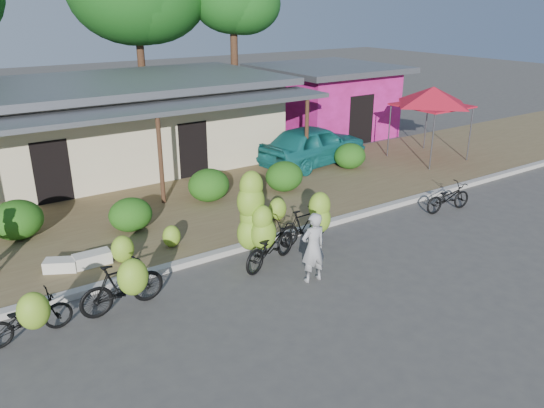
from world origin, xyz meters
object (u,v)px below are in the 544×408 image
Objects in this scene: bike_left at (124,284)px; sack_near at (92,259)px; bike_center at (261,229)px; bike_far_right at (448,198)px; teal_van at (314,145)px; red_canopy at (433,96)px; vendor at (313,247)px; sack_far at (61,265)px; bike_far_left at (29,317)px; bike_right at (309,221)px.

bike_left is 2.30m from sack_near.
bike_center is (3.55, 0.36, 0.25)m from bike_left.
teal_van is at bearing 12.07° from bike_far_right.
red_canopy reaches higher than sack_near.
vendor is 8.98m from teal_van.
teal_van is (-0.59, 5.93, 0.47)m from bike_far_right.
bike_far_right is at bearing 177.33° from teal_van.
bike_left is 10.14m from bike_far_right.
red_canopy is 4.67× the size of sack_far.
bike_center is at bearing 93.74° from bike_far_right.
bike_far_left is 2.91m from sack_near.
teal_van is at bearing -66.82° from bike_far_left.
bike_left is at bearing 75.24° from bike_center.
bike_far_right is 11.11m from sack_far.
bike_far_left is 2.63m from sack_far.
bike_left is at bearing -163.42° from red_canopy.
bike_far_right is 1.03× the size of vendor.
vendor is (4.02, -1.09, 0.20)m from bike_left.
bike_far_left is 6.93m from bike_right.
sack_near is (1.81, 2.27, -0.25)m from bike_far_left.
sack_near is (-0.02, 2.27, -0.37)m from bike_left.
red_canopy is at bearing -79.77° from bike_far_left.
bike_left is 2.51m from sack_far.
bike_left is at bearing 113.71° from teal_van.
red_canopy is at bearing 6.88° from sack_far.
bike_center is 1.33× the size of bike_far_right.
teal_van is (9.55, 5.98, 0.27)m from bike_left.
vendor reaches higher than bike_far_right.
sack_far is 0.45× the size of vendor.
bike_far_left is at bearing 90.79° from bike_right.
teal_van is at bearing -67.42° from bike_center.
red_canopy is 2.10× the size of vendor.
sack_near is (-13.95, -1.87, -2.34)m from red_canopy.
sack_near is at bearing -2.96° from bike_left.
sack_far is at bearing 13.37° from bike_left.
bike_far_left is 1.99× the size of sack_near.
bike_left is at bearing 92.11° from bike_right.
bike_far_right is at bearing -93.28° from bike_left.
bike_left is 1.13× the size of bike_right.
vendor is (-9.90, -5.24, -1.78)m from red_canopy.
teal_van is (10.28, 3.60, 0.65)m from sack_far.
sack_far is at bearing 100.99° from teal_van.
bike_far_right is at bearing -97.14° from bike_right.
bike_far_left is 11.97m from bike_far_right.
bike_far_left reaches higher than sack_far.
red_canopy is 1.90× the size of bike_left.
vendor is at bearing -39.79° from sack_near.
bike_center is 1.37× the size of vendor.
bike_right reaches higher than bike_far_left.
red_canopy is 2.15× the size of bike_right.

